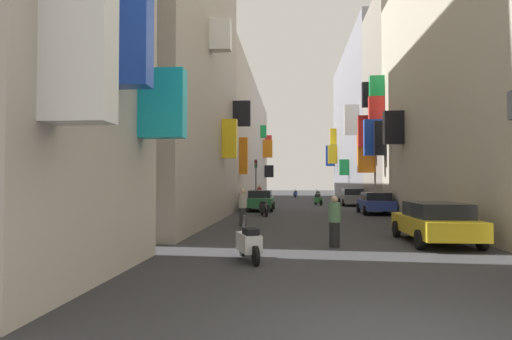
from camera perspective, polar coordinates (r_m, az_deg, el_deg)
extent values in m
plane|color=#2D2D30|center=(35.50, 6.72, -4.82)|extent=(140.00, 140.00, 0.00)
cube|color=blue|center=(10.10, -15.93, 18.71)|extent=(0.80, 0.50, 2.98)
cube|color=white|center=(7.47, -22.11, 14.82)|extent=(1.02, 0.56, 2.39)
cube|color=#19B2BF|center=(11.17, -12.13, 8.48)|extent=(1.13, 0.47, 1.71)
cube|color=#9E9384|center=(23.87, -12.61, 17.39)|extent=(6.00, 15.51, 19.52)
cube|color=black|center=(28.21, -1.88, 7.39)|extent=(1.12, 0.38, 1.63)
cube|color=yellow|center=(23.79, -3.46, 4.10)|extent=(0.79, 0.55, 2.12)
cube|color=white|center=(21.22, -4.65, 17.19)|extent=(0.96, 0.58, 1.46)
cube|color=#B2A899|center=(48.02, -3.41, 3.40)|extent=(6.00, 36.12, 12.37)
cube|color=black|center=(60.26, 1.72, -0.17)|extent=(1.24, 0.41, 1.68)
cube|color=orange|center=(31.45, -1.62, 1.86)|extent=(0.60, 0.56, 2.65)
cube|color=green|center=(52.69, 0.98, 5.05)|extent=(0.72, 0.59, 1.49)
cube|color=red|center=(61.40, 1.63, 3.21)|extent=(0.96, 0.47, 2.90)
cube|color=orange|center=(56.85, 1.54, 2.80)|extent=(1.25, 0.60, 2.30)
cube|color=black|center=(25.69, 17.56, 5.30)|extent=(1.08, 0.58, 1.86)
cube|color=#BCB29E|center=(30.75, 22.33, 7.65)|extent=(6.00, 3.28, 13.77)
cube|color=red|center=(30.76, 15.50, 7.40)|extent=(1.04, 0.46, 2.04)
cube|color=blue|center=(30.48, 15.22, 4.12)|extent=(1.37, 0.48, 2.44)
cube|color=green|center=(31.09, 15.52, 10.21)|extent=(0.97, 0.54, 1.73)
cube|color=black|center=(30.13, 15.92, 4.03)|extent=(0.77, 0.47, 2.28)
cube|color=gray|center=(36.37, 19.55, 8.06)|extent=(6.00, 8.19, 16.11)
cube|color=black|center=(32.31, 14.83, 9.51)|extent=(1.25, 0.41, 1.76)
cube|color=orange|center=(33.87, 14.22, 2.20)|extent=(1.29, 0.64, 3.00)
cube|color=black|center=(33.13, 15.07, 7.29)|extent=(0.63, 0.44, 1.83)
cube|color=red|center=(33.42, 14.33, 4.95)|extent=(1.33, 0.39, 2.33)
cube|color=gray|center=(53.33, 14.72, 5.77)|extent=(6.00, 26.66, 17.59)
cube|color=yellow|center=(60.82, 10.01, 2.03)|extent=(1.24, 0.46, 2.54)
cube|color=blue|center=(64.22, 9.70, 1.84)|extent=(1.30, 0.53, 2.98)
cube|color=green|center=(48.54, 11.47, 0.35)|extent=(1.05, 0.49, 1.73)
cube|color=yellow|center=(62.13, 10.08, 4.31)|extent=(0.86, 0.64, 2.27)
cube|color=white|center=(41.72, 12.41, 6.43)|extent=(1.35, 0.39, 2.83)
cube|color=slate|center=(38.23, 12.45, -3.65)|extent=(1.77, 4.26, 0.62)
cube|color=black|center=(38.00, 12.49, -2.79)|extent=(1.56, 2.39, 0.53)
cylinder|color=black|center=(39.53, 10.91, -4.04)|extent=(0.18, 0.60, 0.60)
cylinder|color=black|center=(39.76, 13.45, -4.01)|extent=(0.18, 0.60, 0.60)
cylinder|color=black|center=(36.74, 11.38, -4.23)|extent=(0.18, 0.60, 0.60)
cylinder|color=black|center=(36.99, 14.11, -4.19)|extent=(0.18, 0.60, 0.60)
cube|color=navy|center=(28.49, 15.37, -4.39)|extent=(1.72, 4.09, 0.59)
cube|color=black|center=(28.27, 15.44, -3.34)|extent=(1.51, 2.29, 0.47)
cylinder|color=black|center=(29.70, 13.26, -4.85)|extent=(0.18, 0.60, 0.60)
cylinder|color=black|center=(30.00, 16.51, -4.80)|extent=(0.18, 0.60, 0.60)
cylinder|color=black|center=(27.04, 14.11, -5.17)|extent=(0.18, 0.60, 0.60)
cylinder|color=black|center=(27.37, 17.67, -5.10)|extent=(0.18, 0.60, 0.60)
cube|color=gold|center=(15.61, 22.34, -6.73)|extent=(1.79, 4.40, 0.57)
cube|color=black|center=(15.37, 22.57, -4.85)|extent=(1.58, 2.47, 0.48)
cylinder|color=black|center=(16.80, 17.89, -7.37)|extent=(0.18, 0.60, 0.60)
cylinder|color=black|center=(17.30, 23.74, -7.15)|extent=(0.18, 0.60, 0.60)
cylinder|color=black|center=(14.00, 20.64, -8.53)|extent=(0.18, 0.60, 0.60)
cylinder|color=black|center=(14.59, 27.50, -8.17)|extent=(0.18, 0.60, 0.60)
cube|color=#236638|center=(30.68, 0.55, -4.21)|extent=(1.75, 4.44, 0.62)
cube|color=black|center=(30.88, 0.58, -3.15)|extent=(1.54, 2.49, 0.50)
cylinder|color=black|center=(29.18, 2.06, -4.95)|extent=(0.18, 0.60, 0.60)
cylinder|color=black|center=(29.32, -1.37, -4.94)|extent=(0.18, 0.60, 0.60)
cylinder|color=black|center=(32.11, 2.30, -4.64)|extent=(0.18, 0.60, 0.60)
cylinder|color=black|center=(32.23, -0.81, -4.63)|extent=(0.18, 0.60, 0.60)
cube|color=black|center=(25.95, 1.09, -5.01)|extent=(0.69, 1.12, 0.45)
cube|color=black|center=(26.13, 1.01, -4.32)|extent=(0.45, 0.62, 0.16)
cylinder|color=#4C4C51|center=(25.42, 1.31, -4.35)|extent=(0.13, 0.28, 0.68)
cylinder|color=black|center=(25.33, 1.37, -5.60)|extent=(0.22, 0.49, 0.48)
cylinder|color=black|center=(26.61, 0.83, -5.41)|extent=(0.22, 0.49, 0.48)
cube|color=silver|center=(11.32, -0.96, -9.47)|extent=(0.79, 1.23, 0.45)
cube|color=black|center=(11.08, -0.70, -8.06)|extent=(0.49, 0.63, 0.16)
cylinder|color=#4C4C51|center=(11.84, -1.62, -7.54)|extent=(0.15, 0.28, 0.68)
cylinder|color=black|center=(12.05, -1.77, -10.07)|extent=(0.25, 0.49, 0.48)
cylinder|color=black|center=(10.67, -0.05, -11.18)|extent=(0.25, 0.49, 0.48)
cube|color=#2D4CAD|center=(57.09, 5.18, -3.13)|extent=(0.56, 1.20, 0.45)
cube|color=black|center=(57.30, 5.20, -2.82)|extent=(0.38, 0.59, 0.16)
cylinder|color=#4C4C51|center=(56.50, 5.13, -2.81)|extent=(0.09, 0.28, 0.68)
cylinder|color=black|center=(56.37, 5.11, -3.38)|extent=(0.15, 0.49, 0.48)
cylinder|color=black|center=(57.82, 5.25, -3.33)|extent=(0.15, 0.49, 0.48)
cube|color=#287F3D|center=(38.26, 8.15, -3.89)|extent=(0.73, 1.28, 0.45)
cube|color=black|center=(38.46, 8.05, -3.42)|extent=(0.45, 0.62, 0.16)
cylinder|color=#4C4C51|center=(37.67, 8.43, -3.43)|extent=(0.13, 0.28, 0.68)
cylinder|color=black|center=(37.55, 8.51, -4.27)|extent=(0.22, 0.49, 0.48)
cylinder|color=black|center=(38.99, 7.81, -4.18)|extent=(0.22, 0.49, 0.48)
cube|color=orange|center=(42.45, 8.12, -3.66)|extent=(0.47, 1.08, 0.45)
cube|color=black|center=(42.24, 8.15, -3.25)|extent=(0.33, 0.57, 0.16)
cylinder|color=#4C4C51|center=(42.98, 8.06, -3.20)|extent=(0.07, 0.27, 0.68)
cylinder|color=black|center=(43.13, 8.05, -3.92)|extent=(0.11, 0.48, 0.48)
cylinder|color=black|center=(41.79, 8.20, -4.00)|extent=(0.11, 0.48, 0.48)
cube|color=#ADADB2|center=(54.11, 8.07, -3.20)|extent=(0.70, 1.15, 0.45)
cube|color=black|center=(54.30, 8.11, -2.88)|extent=(0.45, 0.62, 0.16)
cylinder|color=#4C4C51|center=(53.57, 7.96, -2.87)|extent=(0.13, 0.28, 0.68)
cylinder|color=black|center=(53.46, 7.93, -3.47)|extent=(0.22, 0.49, 0.48)
cylinder|color=black|center=(54.77, 8.21, -3.42)|extent=(0.22, 0.49, 0.48)
cylinder|color=#3E3E3E|center=(36.91, 0.46, -4.04)|extent=(0.40, 0.40, 0.86)
cylinder|color=maroon|center=(36.88, 0.45, -2.84)|extent=(0.48, 0.48, 0.68)
sphere|color=tan|center=(36.88, 0.45, -2.12)|extent=(0.23, 0.23, 0.23)
cylinder|color=#2E2E2E|center=(19.97, -1.75, -6.18)|extent=(0.45, 0.45, 0.83)
cylinder|color=#B2AD9E|center=(19.93, -1.75, -4.05)|extent=(0.53, 0.53, 0.66)
sphere|color=tan|center=(19.91, -1.75, -2.78)|extent=(0.23, 0.23, 0.23)
cylinder|color=black|center=(13.85, 10.24, -8.33)|extent=(0.40, 0.40, 0.77)
cylinder|color=#4C724C|center=(13.79, 10.23, -5.48)|extent=(0.48, 0.48, 0.61)
sphere|color=tan|center=(13.77, 10.22, -3.79)|extent=(0.21, 0.21, 0.21)
cylinder|color=#2D2D2D|center=(41.46, -0.01, -2.02)|extent=(0.12, 0.12, 3.39)
cube|color=black|center=(41.49, -0.01, 0.84)|extent=(0.26, 0.26, 0.75)
sphere|color=red|center=(41.36, -0.03, 1.20)|extent=(0.14, 0.14, 0.14)
sphere|color=orange|center=(41.35, -0.03, 0.85)|extent=(0.14, 0.14, 0.14)
sphere|color=green|center=(41.34, -0.03, 0.50)|extent=(0.14, 0.14, 0.14)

